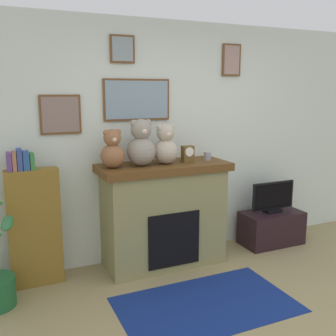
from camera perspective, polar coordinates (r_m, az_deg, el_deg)
The scene contains 11 objects.
back_wall at distance 4.49m, azimuth 1.21°, elevation 4.09°, with size 5.20×0.15×2.60m.
fireplace at distance 4.23m, azimuth -0.65°, elevation -6.67°, with size 1.38×0.60×1.11m.
bookshelf at distance 3.98m, azimuth -18.88°, elevation -7.77°, with size 0.49×0.16×1.34m.
tv_stand at distance 5.04m, azimuth 14.77°, elevation -8.39°, with size 0.75×0.40×0.40m, color black.
television at distance 4.93m, azimuth 15.01°, elevation -4.19°, with size 0.58×0.14×0.38m.
area_rug at distance 3.69m, azimuth 5.58°, elevation -19.13°, with size 1.55×0.93×0.01m, color navy.
candle_jar at distance 4.30m, azimuth 5.74°, elevation 1.73°, with size 0.08×0.08×0.09m, color gray.
mantel_clock at distance 4.18m, azimuth 2.88°, elevation 2.07°, with size 0.12×0.09×0.17m.
teddy_bear_cream at distance 3.87m, azimuth -8.05°, elevation 2.52°, with size 0.24×0.24×0.38m.
teddy_bear_brown at distance 3.96m, azimuth -3.90°, elevation 3.38°, with size 0.29×0.29×0.47m.
teddy_bear_grey at distance 4.06m, azimuth -0.36°, elevation 3.24°, with size 0.26×0.26×0.42m.
Camera 1 is at (-1.91, -2.03, 1.86)m, focal length 41.95 mm.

